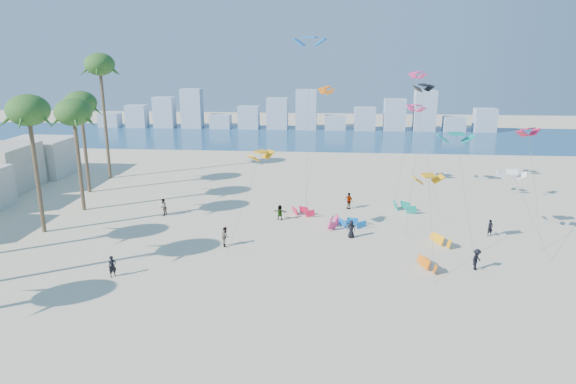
{
  "coord_description": "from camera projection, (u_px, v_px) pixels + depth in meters",
  "views": [
    {
      "loc": [
        6.71,
        -28.51,
        17.06
      ],
      "look_at": [
        3.0,
        16.0,
        4.5
      ],
      "focal_mm": 32.27,
      "sensor_mm": 36.0,
      "label": 1
    }
  ],
  "objects": [
    {
      "name": "ocean",
      "position": [
        296.0,
        137.0,
        101.58
      ],
      "size": [
        220.0,
        220.0,
        0.0
      ],
      "primitive_type": "plane",
      "color": "navy",
      "rests_on": "ground"
    },
    {
      "name": "ground",
      "position": [
        219.0,
        328.0,
        32.51
      ],
      "size": [
        220.0,
        220.0,
        0.0
      ],
      "primitive_type": "plane",
      "color": "beige",
      "rests_on": "ground"
    },
    {
      "name": "kitesurfer_mid",
      "position": [
        225.0,
        236.0,
        45.77
      ],
      "size": [
        0.91,
        1.03,
        1.76
      ],
      "primitive_type": "imported",
      "rotation": [
        0.0,
        0.0,
        1.91
      ],
      "color": "gray",
      "rests_on": "ground"
    },
    {
      "name": "distant_skyline",
      "position": [
        294.0,
        115.0,
        110.43
      ],
      "size": [
        85.0,
        3.0,
        8.4
      ],
      "color": "#9EADBF",
      "rests_on": "ground"
    },
    {
      "name": "flying_kites",
      "position": [
        390.0,
        104.0,
        50.16
      ],
      "size": [
        28.32,
        27.3,
        18.55
      ],
      "color": "#FFA50D",
      "rests_on": "ground"
    },
    {
      "name": "grounded_kites",
      "position": [
        373.0,
        224.0,
        50.39
      ],
      "size": [
        15.01,
        18.26,
        0.97
      ],
      "color": "blue",
      "rests_on": "ground"
    },
    {
      "name": "palm_row",
      "position": [
        9.0,
        114.0,
        46.81
      ],
      "size": [
        8.05,
        44.8,
        16.36
      ],
      "color": "brown",
      "rests_on": "ground"
    },
    {
      "name": "kitesurfers_far",
      "position": [
        326.0,
        221.0,
        49.79
      ],
      "size": [
        33.09,
        16.5,
        1.82
      ],
      "color": "black",
      "rests_on": "ground"
    },
    {
      "name": "kitesurfer_near",
      "position": [
        112.0,
        266.0,
        39.6
      ],
      "size": [
        0.73,
        0.71,
        1.7
      ],
      "primitive_type": "imported",
      "rotation": [
        0.0,
        0.0,
        0.72
      ],
      "color": "black",
      "rests_on": "ground"
    }
  ]
}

